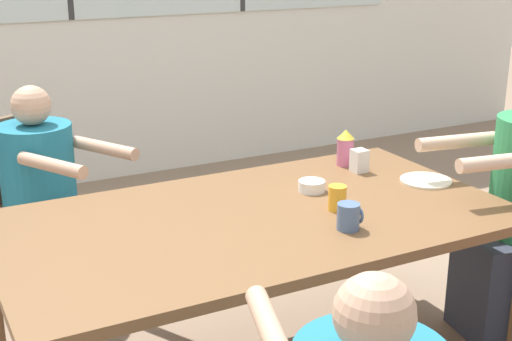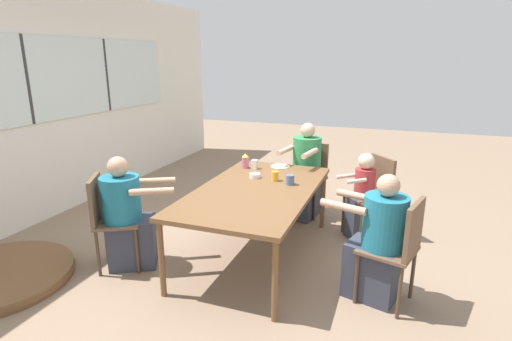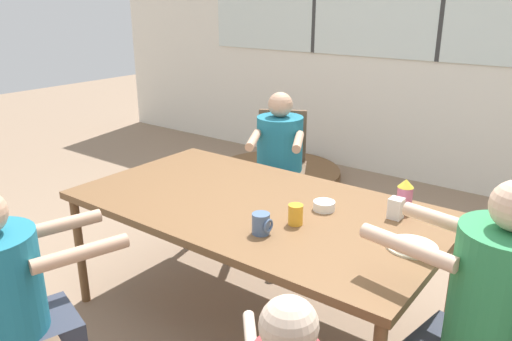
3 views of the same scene
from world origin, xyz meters
The scene contains 13 objects.
ground_plane centered at (0.00, 0.00, 0.00)m, with size 16.00×16.00×0.00m, color #8C725B.
wall_back_with_windows centered at (0.00, 2.76, 1.42)m, with size 8.40×0.08×2.80m.
dining_table centered at (0.00, 0.00, 0.66)m, with size 1.94×1.07×0.71m.
chair_for_woman_green_shirt centered at (-0.66, 1.21, 0.53)m, with size 0.54×0.54×0.89m.
person_woman_green_shirt centered at (-0.58, 1.06, 0.47)m, with size 0.60×0.72×1.07m.
person_man_blue_shirt centered at (-0.34, -1.16, 0.47)m, with size 0.49×0.68×1.07m.
coffee_mug centered at (0.24, -0.27, 0.76)m, with size 0.09×0.08×0.10m.
sippy_cup centered at (0.66, 0.37, 0.79)m, with size 0.08×0.08×0.17m.
juice_glass centered at (0.30, -0.09, 0.76)m, with size 0.07×0.07×0.10m.
milk_carton_small centered at (0.66, 0.26, 0.76)m, with size 0.06×0.06×0.10m.
bowl_white_shallow centered at (0.33, 0.13, 0.73)m, with size 0.11×0.11×0.05m.
plate_tortillas centered at (0.83, 0.01, 0.71)m, with size 0.22×0.22×0.01m.
folded_table_stack centered at (-1.24, 2.00, 0.04)m, with size 1.28×1.28×0.09m.
Camera 3 is at (1.45, -1.93, 1.73)m, focal length 35.00 mm.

